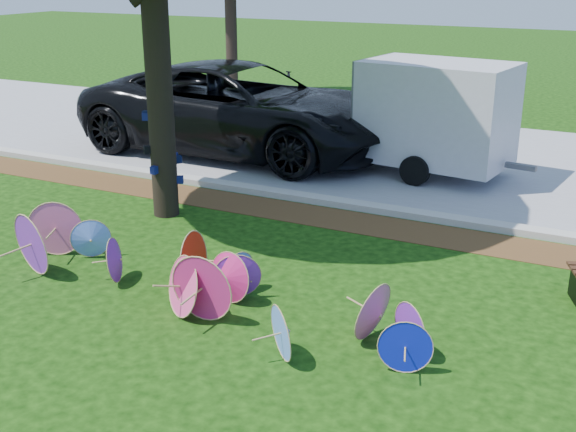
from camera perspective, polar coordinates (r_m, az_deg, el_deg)
name	(u,v)px	position (r m, az deg, el deg)	size (l,w,h in m)	color
ground	(177,329)	(8.90, -8.77, -8.85)	(90.00, 90.00, 0.00)	black
mulch_strip	(327,218)	(12.50, 3.07, -0.12)	(90.00, 1.00, 0.01)	#472D16
curb	(342,203)	(13.09, 4.30, 1.02)	(90.00, 0.30, 0.12)	#B7B5AD
street	(411,155)	(16.88, 9.71, 4.81)	(90.00, 8.00, 0.01)	gray
parasol_pile	(181,272)	(9.50, -8.46, -4.38)	(6.43, 1.85, 0.92)	#FA448E
black_van	(240,109)	(16.67, -3.80, 8.45)	(3.39, 7.36, 2.04)	black
cargo_trailer	(437,112)	(15.05, 11.69, 8.02)	(2.89, 1.83, 2.62)	silver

